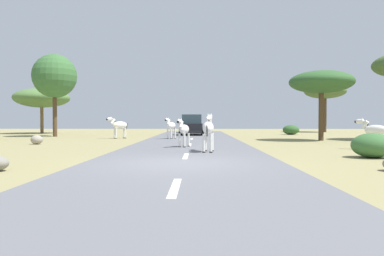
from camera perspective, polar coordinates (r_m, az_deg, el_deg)
ground_plane at (r=10.94m, az=-2.13°, el=-5.64°), size 90.00×90.00×0.00m
road at (r=10.93m, az=-1.32°, el=-5.52°), size 6.00×64.00×0.05m
lane_markings at (r=9.93m, az=-1.56°, el=-6.03°), size 0.16×56.00×0.01m
zebra_0 at (r=17.34m, az=-1.30°, el=-0.26°), size 0.65×1.40×1.36m
zebra_1 at (r=25.06m, az=-3.27°, el=0.32°), size 0.78×1.47×1.45m
zebra_2 at (r=26.95m, az=-11.21°, el=0.41°), size 1.45×1.19×1.58m
zebra_3 at (r=18.09m, az=26.22°, el=-0.36°), size 1.19×1.21×1.42m
zebra_4 at (r=14.68m, az=2.54°, el=-0.08°), size 0.55×1.65×1.55m
car_0 at (r=31.84m, az=0.01°, el=0.39°), size 2.10×4.38×1.74m
car_1 at (r=37.59m, az=0.18°, el=0.51°), size 2.03×4.34×1.74m
tree_2 at (r=43.00m, az=19.80°, el=5.28°), size 4.44×4.44×5.22m
tree_3 at (r=31.61m, az=-20.39°, el=7.45°), size 3.46×3.46×6.54m
tree_5 at (r=25.13m, az=19.29°, el=6.63°), size 4.05×4.05×4.45m
tree_6 at (r=39.39m, az=-22.13°, el=4.29°), size 5.36×5.36×4.43m
bush_0 at (r=14.29m, az=26.02°, el=-2.42°), size 1.43×1.29×0.86m
bush_2 at (r=34.50m, az=14.99°, el=-0.28°), size 1.46×1.31×0.87m
rock_3 at (r=21.76m, az=-22.78°, el=-1.67°), size 0.63×0.60×0.50m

